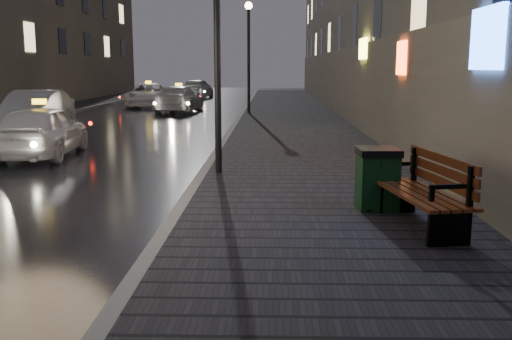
{
  "coord_description": "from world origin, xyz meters",
  "views": [
    {
      "loc": [
        2.99,
        -6.03,
        2.4
      ],
      "look_at": [
        2.75,
        2.47,
        0.85
      ],
      "focal_mm": 40.0,
      "sensor_mm": 36.0,
      "label": 1
    }
  ],
  "objects_px": {
    "lamp_near": "(217,12)",
    "car_left_mid": "(34,111)",
    "bench": "(427,191)",
    "car_far": "(197,88)",
    "lamp_far": "(249,44)",
    "taxi_mid": "(179,99)",
    "taxi_far": "(149,95)",
    "trash_bin": "(377,178)",
    "taxi_near": "(41,131)"
  },
  "relations": [
    {
      "from": "taxi_far",
      "to": "trash_bin",
      "type": "bearing_deg",
      "value": -75.86
    },
    {
      "from": "lamp_far",
      "to": "taxi_far",
      "type": "distance_m",
      "value": 9.56
    },
    {
      "from": "bench",
      "to": "trash_bin",
      "type": "xyz_separation_m",
      "value": [
        -0.51,
        1.05,
        -0.02
      ]
    },
    {
      "from": "trash_bin",
      "to": "taxi_far",
      "type": "bearing_deg",
      "value": 107.19
    },
    {
      "from": "taxi_near",
      "to": "taxi_far",
      "type": "height_order",
      "value": "taxi_near"
    },
    {
      "from": "lamp_near",
      "to": "car_far",
      "type": "relative_size",
      "value": 1.19
    },
    {
      "from": "taxi_near",
      "to": "car_far",
      "type": "height_order",
      "value": "car_far"
    },
    {
      "from": "trash_bin",
      "to": "taxi_near",
      "type": "bearing_deg",
      "value": 139.75
    },
    {
      "from": "trash_bin",
      "to": "taxi_far",
      "type": "distance_m",
      "value": 27.27
    },
    {
      "from": "lamp_far",
      "to": "car_far",
      "type": "bearing_deg",
      "value": 106.28
    },
    {
      "from": "taxi_near",
      "to": "lamp_far",
      "type": "bearing_deg",
      "value": -115.39
    },
    {
      "from": "bench",
      "to": "taxi_far",
      "type": "distance_m",
      "value": 28.43
    },
    {
      "from": "trash_bin",
      "to": "car_left_mid",
      "type": "relative_size",
      "value": 0.21
    },
    {
      "from": "taxi_near",
      "to": "trash_bin",
      "type": "bearing_deg",
      "value": 137.95
    },
    {
      "from": "taxi_near",
      "to": "taxi_mid",
      "type": "height_order",
      "value": "taxi_near"
    },
    {
      "from": "car_left_mid",
      "to": "lamp_far",
      "type": "bearing_deg",
      "value": 40.39
    },
    {
      "from": "lamp_near",
      "to": "taxi_mid",
      "type": "height_order",
      "value": "lamp_near"
    },
    {
      "from": "lamp_near",
      "to": "bench",
      "type": "bearing_deg",
      "value": -51.27
    },
    {
      "from": "car_left_mid",
      "to": "car_far",
      "type": "xyz_separation_m",
      "value": [
        3.17,
        22.56,
        -0.0
      ]
    },
    {
      "from": "lamp_far",
      "to": "taxi_far",
      "type": "bearing_deg",
      "value": 133.98
    },
    {
      "from": "lamp_near",
      "to": "taxi_near",
      "type": "distance_m",
      "value": 6.48
    },
    {
      "from": "taxi_mid",
      "to": "car_far",
      "type": "distance_m",
      "value": 13.22
    },
    {
      "from": "bench",
      "to": "trash_bin",
      "type": "relative_size",
      "value": 2.17
    },
    {
      "from": "bench",
      "to": "car_left_mid",
      "type": "relative_size",
      "value": 0.46
    },
    {
      "from": "lamp_near",
      "to": "taxi_near",
      "type": "bearing_deg",
      "value": 149.33
    },
    {
      "from": "trash_bin",
      "to": "taxi_mid",
      "type": "xyz_separation_m",
      "value": [
        -6.64,
        21.47,
        0.05
      ]
    },
    {
      "from": "taxi_near",
      "to": "car_left_mid",
      "type": "height_order",
      "value": "car_left_mid"
    },
    {
      "from": "lamp_far",
      "to": "taxi_far",
      "type": "xyz_separation_m",
      "value": [
        -6.35,
        6.58,
        -2.79
      ]
    },
    {
      "from": "taxi_mid",
      "to": "car_far",
      "type": "relative_size",
      "value": 1.08
    },
    {
      "from": "lamp_near",
      "to": "taxi_mid",
      "type": "relative_size",
      "value": 1.1
    },
    {
      "from": "lamp_far",
      "to": "lamp_near",
      "type": "bearing_deg",
      "value": -90.0
    },
    {
      "from": "car_left_mid",
      "to": "car_far",
      "type": "height_order",
      "value": "car_left_mid"
    },
    {
      "from": "bench",
      "to": "taxi_mid",
      "type": "distance_m",
      "value": 23.62
    },
    {
      "from": "lamp_far",
      "to": "taxi_near",
      "type": "xyz_separation_m",
      "value": [
        -5.03,
        -13.02,
        -2.78
      ]
    },
    {
      "from": "lamp_near",
      "to": "car_left_mid",
      "type": "xyz_separation_m",
      "value": [
        -7.72,
        9.01,
        -2.73
      ]
    },
    {
      "from": "bench",
      "to": "car_left_mid",
      "type": "distance_m",
      "value": 17.18
    },
    {
      "from": "taxi_mid",
      "to": "taxi_far",
      "type": "xyz_separation_m",
      "value": [
        -2.53,
        4.21,
        0.01
      ]
    },
    {
      "from": "taxi_far",
      "to": "car_far",
      "type": "height_order",
      "value": "car_far"
    },
    {
      "from": "car_far",
      "to": "trash_bin",
      "type": "bearing_deg",
      "value": 108.43
    },
    {
      "from": "car_left_mid",
      "to": "lamp_near",
      "type": "bearing_deg",
      "value": -51.2
    },
    {
      "from": "lamp_far",
      "to": "car_left_mid",
      "type": "bearing_deg",
      "value": -137.81
    },
    {
      "from": "bench",
      "to": "car_far",
      "type": "distance_m",
      "value": 36.58
    },
    {
      "from": "bench",
      "to": "taxi_near",
      "type": "distance_m",
      "value": 10.99
    },
    {
      "from": "lamp_near",
      "to": "lamp_far",
      "type": "distance_m",
      "value": 16.0
    },
    {
      "from": "lamp_near",
      "to": "car_left_mid",
      "type": "relative_size",
      "value": 1.14
    },
    {
      "from": "lamp_near",
      "to": "taxi_far",
      "type": "relative_size",
      "value": 1.04
    },
    {
      "from": "lamp_far",
      "to": "taxi_mid",
      "type": "height_order",
      "value": "lamp_far"
    },
    {
      "from": "lamp_near",
      "to": "taxi_near",
      "type": "xyz_separation_m",
      "value": [
        -5.03,
        2.98,
        -2.78
      ]
    },
    {
      "from": "bench",
      "to": "taxi_mid",
      "type": "height_order",
      "value": "taxi_mid"
    },
    {
      "from": "taxi_mid",
      "to": "car_left_mid",
      "type": "bearing_deg",
      "value": 71.19
    }
  ]
}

